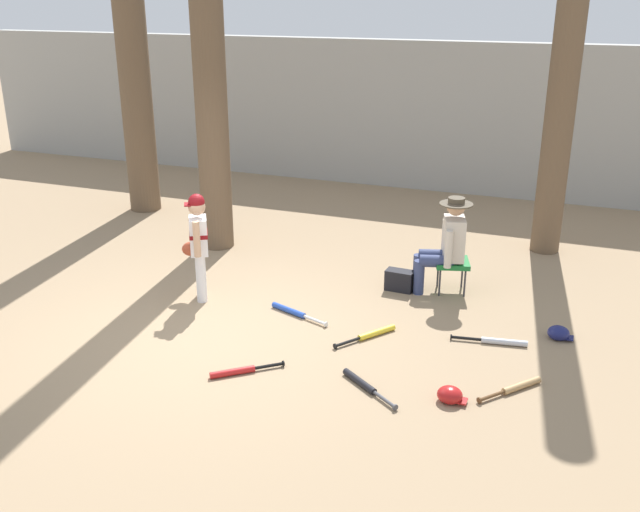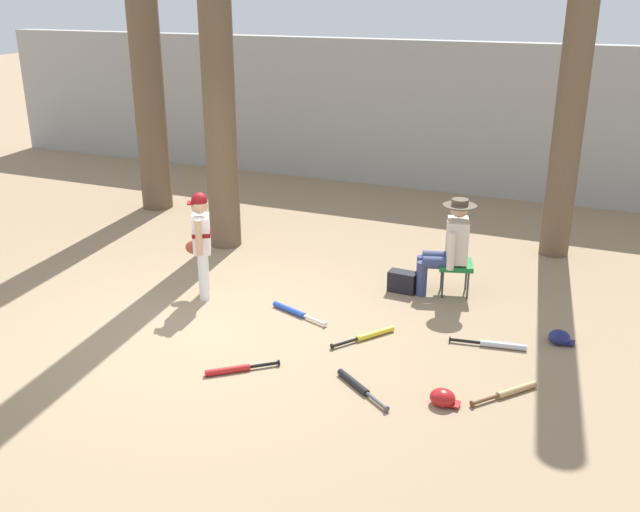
% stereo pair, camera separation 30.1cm
% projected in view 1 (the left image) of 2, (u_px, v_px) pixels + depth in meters
% --- Properties ---
extents(ground_plane, '(60.00, 60.00, 0.00)m').
position_uv_depth(ground_plane, '(205.00, 335.00, 7.68)').
color(ground_plane, '#937A5B').
extents(concrete_back_wall, '(18.00, 0.36, 2.67)m').
position_uv_depth(concrete_back_wall, '(387.00, 114.00, 13.22)').
color(concrete_back_wall, '#9E9E99').
rests_on(concrete_back_wall, ground).
extents(tree_near_player, '(0.72, 0.72, 6.62)m').
position_uv_depth(tree_near_player, '(208.00, 36.00, 9.35)').
color(tree_near_player, brown).
rests_on(tree_near_player, ground).
extents(tree_behind_spectator, '(0.53, 0.53, 6.06)m').
position_uv_depth(tree_behind_spectator, '(567.00, 49.00, 9.22)').
color(tree_behind_spectator, brown).
rests_on(tree_behind_spectator, ground).
extents(young_ballplayer, '(0.50, 0.52, 1.31)m').
position_uv_depth(young_ballplayer, '(198.00, 240.00, 8.35)').
color(young_ballplayer, white).
rests_on(young_ballplayer, ground).
extents(folding_stool, '(0.50, 0.50, 0.41)m').
position_uv_depth(folding_stool, '(452.00, 264.00, 8.67)').
color(folding_stool, '#196B2D').
rests_on(folding_stool, ground).
extents(seated_spectator, '(0.68, 0.53, 1.20)m').
position_uv_depth(seated_spectator, '(445.00, 242.00, 8.58)').
color(seated_spectator, navy).
rests_on(seated_spectator, ground).
extents(handbag_beside_stool, '(0.35, 0.20, 0.26)m').
position_uv_depth(handbag_beside_stool, '(400.00, 280.00, 8.79)').
color(handbag_beside_stool, black).
rests_on(handbag_beside_stool, ground).
extents(tree_far_left, '(0.75, 0.75, 5.27)m').
position_uv_depth(tree_far_left, '(134.00, 72.00, 11.33)').
color(tree_far_left, brown).
rests_on(tree_far_left, ground).
extents(bat_yellow_trainer, '(0.50, 0.70, 0.07)m').
position_uv_depth(bat_yellow_trainer, '(372.00, 334.00, 7.63)').
color(bat_yellow_trainer, yellow).
rests_on(bat_yellow_trainer, ground).
extents(bat_wood_tan, '(0.52, 0.62, 0.07)m').
position_uv_depth(bat_wood_tan, '(517.00, 387.00, 6.61)').
color(bat_wood_tan, tan).
rests_on(bat_wood_tan, ground).
extents(bat_blue_youth, '(0.79, 0.34, 0.07)m').
position_uv_depth(bat_blue_youth, '(293.00, 312.00, 8.16)').
color(bat_blue_youth, '#2347AD').
rests_on(bat_blue_youth, ground).
extents(bat_black_composite, '(0.66, 0.50, 0.07)m').
position_uv_depth(bat_black_composite, '(363.00, 384.00, 6.66)').
color(bat_black_composite, black).
rests_on(bat_black_composite, ground).
extents(bat_red_barrel, '(0.60, 0.53, 0.07)m').
position_uv_depth(bat_red_barrel, '(238.00, 371.00, 6.89)').
color(bat_red_barrel, red).
rests_on(bat_red_barrel, ground).
extents(bat_aluminum_silver, '(0.79, 0.19, 0.07)m').
position_uv_depth(bat_aluminum_silver, '(498.00, 341.00, 7.47)').
color(bat_aluminum_silver, '#B7BCC6').
rests_on(bat_aluminum_silver, ground).
extents(batting_helmet_red, '(0.28, 0.21, 0.16)m').
position_uv_depth(batting_helmet_red, '(450.00, 395.00, 6.41)').
color(batting_helmet_red, '#A81919').
rests_on(batting_helmet_red, ground).
extents(batting_helmet_navy, '(0.27, 0.21, 0.16)m').
position_uv_depth(batting_helmet_navy, '(559.00, 333.00, 7.57)').
color(batting_helmet_navy, navy).
rests_on(batting_helmet_navy, ground).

